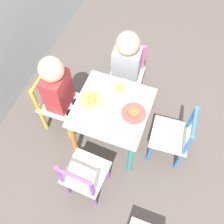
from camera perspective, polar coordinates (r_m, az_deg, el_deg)
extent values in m
plane|color=#5B514C|center=(2.13, 0.00, -5.31)|extent=(6.00, 6.00, 0.00)
cube|color=silver|center=(1.74, 0.00, 0.97)|extent=(0.49, 0.49, 0.02)
cylinder|color=teal|center=(1.82, 4.00, -10.11)|extent=(0.04, 0.04, 0.43)
cylinder|color=#DB3D38|center=(2.02, 7.80, 0.59)|extent=(0.04, 0.04, 0.43)
cylinder|color=orange|center=(1.90, -8.33, -5.84)|extent=(0.04, 0.04, 0.43)
cylinder|color=green|center=(2.08, -3.45, 4.07)|extent=(0.04, 0.04, 0.43)
cube|color=silver|center=(2.00, -11.50, 1.84)|extent=(0.26, 0.26, 0.02)
cylinder|color=yellow|center=(2.04, -9.48, -3.45)|extent=(0.03, 0.03, 0.26)
cylinder|color=yellow|center=(2.13, -7.11, 1.29)|extent=(0.03, 0.03, 0.26)
cylinder|color=yellow|center=(2.12, -14.65, -1.67)|extent=(0.03, 0.03, 0.26)
cylinder|color=yellow|center=(2.20, -12.16, 2.84)|extent=(0.03, 0.03, 0.26)
cylinder|color=yellow|center=(1.90, -16.32, 2.16)|extent=(0.03, 0.03, 0.26)
cylinder|color=yellow|center=(2.00, -13.50, 6.96)|extent=(0.03, 0.03, 0.26)
cylinder|color=yellow|center=(1.86, -15.67, 6.70)|extent=(0.21, 0.03, 0.02)
cube|color=silver|center=(2.12, 3.10, 7.88)|extent=(0.28, 0.28, 0.02)
cylinder|color=#E5599E|center=(2.18, -0.44, 4.12)|extent=(0.03, 0.03, 0.26)
cylinder|color=#E5599E|center=(2.16, 4.98, 2.88)|extent=(0.03, 0.03, 0.26)
cylinder|color=#E5599E|center=(2.31, 1.00, 8.26)|extent=(0.03, 0.03, 0.26)
cylinder|color=#E5599E|center=(2.29, 6.18, 7.11)|extent=(0.03, 0.03, 0.26)
cylinder|color=#E5599E|center=(2.12, 1.11, 12.69)|extent=(0.03, 0.03, 0.26)
cylinder|color=#E5599E|center=(2.09, 6.84, 11.48)|extent=(0.03, 0.03, 0.26)
cylinder|color=#E5599E|center=(2.02, 4.16, 14.35)|extent=(0.04, 0.21, 0.02)
cube|color=silver|center=(1.88, 12.55, -4.99)|extent=(0.28, 0.28, 0.02)
cylinder|color=#387AD1|center=(2.04, 9.47, -3.41)|extent=(0.03, 0.03, 0.26)
cylinder|color=#387AD1|center=(1.95, 8.19, -8.71)|extent=(0.03, 0.03, 0.26)
cylinder|color=#387AD1|center=(2.06, 15.22, -4.84)|extent=(0.03, 0.03, 0.26)
cylinder|color=#387AD1|center=(1.96, 14.29, -10.18)|extent=(0.03, 0.03, 0.26)
cylinder|color=#387AD1|center=(1.84, 17.02, -1.26)|extent=(0.03, 0.03, 0.26)
cylinder|color=#387AD1|center=(1.73, 16.10, -7.09)|extent=(0.03, 0.03, 0.26)
cylinder|color=#387AD1|center=(1.69, 17.53, -2.29)|extent=(0.21, 0.04, 0.02)
cube|color=silver|center=(1.74, -5.77, -12.98)|extent=(0.27, 0.27, 0.02)
cylinder|color=#8E51BC|center=(1.88, -0.96, -12.77)|extent=(0.03, 0.03, 0.26)
cylinder|color=#8E51BC|center=(1.92, -6.84, -10.27)|extent=(0.03, 0.03, 0.26)
cylinder|color=#8E51BC|center=(1.83, -3.83, -18.52)|extent=(0.03, 0.03, 0.26)
cylinder|color=#8E51BC|center=(1.87, -9.91, -15.75)|extent=(0.03, 0.03, 0.26)
cylinder|color=#8E51BC|center=(1.58, -4.39, -16.46)|extent=(0.03, 0.03, 0.26)
cylinder|color=#8E51BC|center=(1.63, -11.28, -13.30)|extent=(0.03, 0.03, 0.26)
cylinder|color=#8E51BC|center=(1.49, -8.45, -13.62)|extent=(0.04, 0.21, 0.02)
cylinder|color=#38383D|center=(2.05, -8.51, -2.18)|extent=(0.07, 0.07, 0.27)
cylinder|color=#38383D|center=(2.09, -7.39, 0.07)|extent=(0.07, 0.07, 0.27)
cube|color=#B23338|center=(1.86, -11.82, 4.42)|extent=(0.20, 0.14, 0.31)
sphere|color=#DBB293|center=(1.69, -13.19, 8.92)|extent=(0.17, 0.17, 0.17)
cylinder|color=#7A6B5B|center=(2.16, 0.88, 3.62)|extent=(0.07, 0.07, 0.27)
cylinder|color=#7A6B5B|center=(2.15, 3.46, 3.03)|extent=(0.07, 0.07, 0.27)
cube|color=#999EA8|center=(1.99, 3.16, 10.22)|extent=(0.16, 0.21, 0.29)
sphere|color=#DBB293|center=(1.84, 3.49, 14.69)|extent=(0.17, 0.17, 0.17)
cylinder|color=#EADB66|center=(1.77, -4.61, 2.68)|extent=(0.17, 0.17, 0.01)
cylinder|color=#D6843D|center=(1.75, -4.64, 2.93)|extent=(0.08, 0.08, 0.02)
cylinder|color=white|center=(1.81, 1.68, 5.02)|extent=(0.19, 0.19, 0.01)
cylinder|color=gold|center=(1.80, 1.69, 5.28)|extent=(0.08, 0.08, 0.02)
cylinder|color=#E54C47|center=(1.71, 4.76, -0.26)|extent=(0.16, 0.16, 0.01)
cylinder|color=#CC6633|center=(1.70, 4.79, -0.02)|extent=(0.07, 0.07, 0.02)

